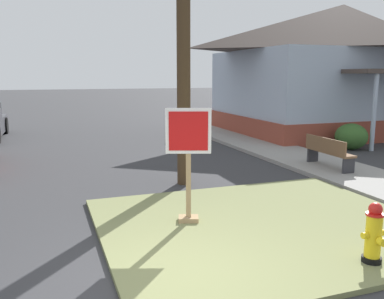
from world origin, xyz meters
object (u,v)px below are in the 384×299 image
at_px(street_bench, 328,151).
at_px(stop_sign, 188,166).
at_px(fire_hydrant, 374,234).
at_px(manhole_cover, 159,215).

bearing_deg(street_bench, stop_sign, -151.79).
height_order(fire_hydrant, manhole_cover, fire_hydrant).
distance_m(fire_hydrant, manhole_cover, 3.92).
bearing_deg(street_bench, manhole_cover, -159.57).
distance_m(fire_hydrant, stop_sign, 3.16).
bearing_deg(fire_hydrant, street_bench, 58.16).
xyz_separation_m(fire_hydrant, street_bench, (3.23, 5.21, 0.10)).
bearing_deg(stop_sign, fire_hydrant, -52.26).
height_order(manhole_cover, street_bench, street_bench).
bearing_deg(street_bench, fire_hydrant, -121.84).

